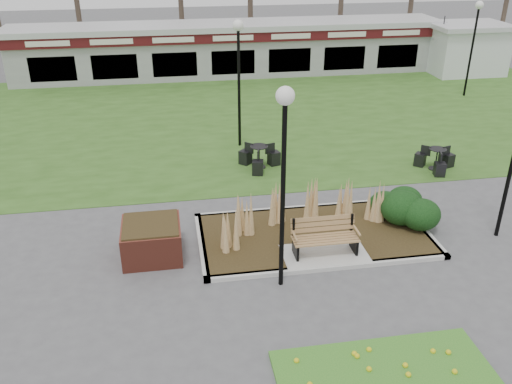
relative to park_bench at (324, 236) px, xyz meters
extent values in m
plane|color=#515154|center=(0.00, -0.25, -0.59)|extent=(100.00, 100.00, 0.00)
cube|color=#2F551A|center=(0.00, 11.75, -0.58)|extent=(34.00, 16.00, 0.02)
cube|color=#312413|center=(0.00, 0.95, -0.53)|extent=(6.22, 3.22, 0.12)
cube|color=#B7B7B2|center=(0.00, -0.66, -0.53)|extent=(6.40, 0.18, 0.12)
cube|color=#B7B7B2|center=(0.00, 2.56, -0.53)|extent=(6.40, 0.18, 0.12)
cube|color=#B7B7B2|center=(-3.11, 0.95, -0.53)|extent=(0.18, 3.40, 0.12)
cube|color=#B7B7B2|center=(3.11, 0.95, -0.53)|extent=(0.18, 3.40, 0.12)
cube|color=#B7B7B2|center=(0.00, -0.10, -0.52)|extent=(2.20, 1.20, 0.13)
cone|color=tan|center=(-1.90, 1.35, 0.11)|extent=(0.36, 0.36, 1.15)
cone|color=tan|center=(-0.90, 1.75, 0.11)|extent=(0.36, 0.36, 1.15)
cone|color=tan|center=(0.20, 1.95, 0.11)|extent=(0.36, 0.36, 1.15)
cone|color=tan|center=(1.10, 1.75, 0.11)|extent=(0.36, 0.36, 1.15)
cone|color=tan|center=(1.90, 1.35, 0.11)|extent=(0.36, 0.36, 1.15)
cone|color=tan|center=(-2.40, 0.55, 0.11)|extent=(0.36, 0.36, 1.15)
ellipsoid|color=black|center=(2.60, 1.15, 0.00)|extent=(1.21, 1.10, 0.99)
ellipsoid|color=black|center=(3.00, 0.75, -0.04)|extent=(1.10, 1.00, 0.90)
ellipsoid|color=black|center=(2.90, 1.65, -0.06)|extent=(1.06, 0.96, 0.86)
ellipsoid|color=black|center=(2.30, 1.65, -0.11)|extent=(0.92, 0.84, 0.76)
cube|color=#A4874A|center=(0.00, -0.10, -0.03)|extent=(1.70, 0.57, 0.04)
cube|color=#A4874A|center=(0.00, 0.21, 0.25)|extent=(1.70, 0.13, 0.44)
cube|color=black|center=(-0.78, -0.10, -0.25)|extent=(0.06, 0.55, 0.42)
cube|color=black|center=(0.78, -0.10, -0.25)|extent=(0.06, 0.55, 0.42)
cube|color=black|center=(-0.78, 0.20, 0.22)|extent=(0.06, 0.06, 0.50)
cube|color=black|center=(0.78, 0.20, 0.22)|extent=(0.06, 0.06, 0.50)
cube|color=#A4874A|center=(-0.82, -0.12, 0.15)|extent=(0.05, 0.50, 0.04)
cube|color=#A4874A|center=(0.82, -0.12, 0.15)|extent=(0.05, 0.50, 0.04)
cube|color=brown|center=(-4.40, 0.75, -0.14)|extent=(1.50, 1.50, 0.90)
cube|color=#312413|center=(-4.40, 0.75, 0.33)|extent=(1.40, 1.40, 0.06)
cube|color=gray|center=(0.00, 19.75, 0.71)|extent=(24.00, 3.00, 2.60)
cube|color=#480F12|center=(0.00, 18.20, 1.76)|extent=(24.00, 0.18, 0.55)
cube|color=silver|center=(0.00, 19.75, 2.16)|extent=(24.60, 3.40, 0.30)
cube|color=silver|center=(0.00, 18.09, 1.76)|extent=(22.00, 0.02, 0.28)
cube|color=black|center=(0.00, 18.30, 0.41)|extent=(22.00, 0.10, 1.30)
cube|color=silver|center=(13.50, 17.75, 0.71)|extent=(4.00, 3.00, 2.60)
cube|color=silver|center=(13.50, 17.75, 2.11)|extent=(4.40, 3.40, 0.25)
cylinder|color=#47382B|center=(-9.00, 27.75, 2.00)|extent=(0.36, 0.36, 5.17)
cylinder|color=#47382B|center=(-3.00, 27.75, 2.00)|extent=(0.36, 0.36, 5.17)
cylinder|color=#47382B|center=(3.00, 27.75, 2.00)|extent=(0.36, 0.36, 5.17)
cylinder|color=#47382B|center=(9.00, 27.75, 2.00)|extent=(0.36, 0.36, 5.17)
cylinder|color=#47382B|center=(15.00, 27.75, 2.00)|extent=(0.36, 0.36, 5.17)
cylinder|color=#47382B|center=(21.00, 27.75, 2.00)|extent=(0.36, 0.36, 5.17)
cylinder|color=black|center=(-1.36, -1.05, 1.65)|extent=(0.11, 0.11, 4.48)
sphere|color=white|center=(-1.36, -1.05, 4.07)|extent=(0.40, 0.40, 0.40)
cylinder|color=black|center=(5.05, 0.20, 1.59)|extent=(0.11, 0.11, 4.36)
cylinder|color=black|center=(-1.06, 8.22, 1.62)|extent=(0.11, 0.11, 4.42)
sphere|color=white|center=(-1.06, 8.22, 4.00)|extent=(0.40, 0.40, 0.40)
cylinder|color=black|center=(11.19, 13.25, 1.53)|extent=(0.11, 0.11, 4.24)
sphere|color=white|center=(11.19, 13.25, 3.83)|extent=(0.38, 0.38, 0.38)
cylinder|color=black|center=(-0.68, 5.94, -0.55)|extent=(0.48, 0.48, 0.03)
cylinder|color=black|center=(-0.68, 5.94, -0.17)|extent=(0.05, 0.05, 0.78)
cylinder|color=black|center=(-0.68, 5.94, 0.23)|extent=(0.65, 0.65, 0.03)
cube|color=black|center=(-0.11, 6.10, -0.32)|extent=(0.46, 0.46, 0.50)
cube|color=black|center=(-1.11, 6.35, -0.32)|extent=(0.52, 0.52, 0.50)
cube|color=black|center=(-0.83, 5.36, -0.32)|extent=(0.45, 0.45, 0.50)
cylinder|color=black|center=(5.45, 4.75, -0.55)|extent=(0.45, 0.45, 0.03)
cylinder|color=black|center=(5.45, 4.75, -0.19)|extent=(0.05, 0.05, 0.74)
cylinder|color=black|center=(5.45, 4.75, 0.19)|extent=(0.62, 0.62, 0.03)
cube|color=black|center=(5.99, 4.92, -0.33)|extent=(0.44, 0.44, 0.47)
cube|color=black|center=(5.04, 5.14, -0.33)|extent=(0.49, 0.49, 0.47)
cube|color=black|center=(5.32, 4.20, -0.33)|extent=(0.42, 0.42, 0.47)
cylinder|color=black|center=(11.93, 17.75, 0.51)|extent=(0.06, 0.06, 2.20)
imported|color=#346DB8|center=(11.93, 17.75, 0.78)|extent=(2.27, 2.29, 1.57)
camera|label=1|loc=(-3.73, -11.55, 7.17)|focal=38.00mm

